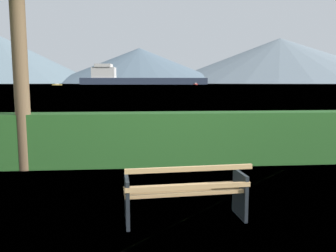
# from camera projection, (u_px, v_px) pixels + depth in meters

# --- Properties ---
(ground_plane) EXTENTS (1400.00, 1400.00, 0.00)m
(ground_plane) POSITION_uv_depth(u_px,v_px,m) (185.00, 220.00, 4.95)
(ground_plane) COLOR olive
(water_surface) EXTENTS (620.00, 620.00, 0.00)m
(water_surface) POSITION_uv_depth(u_px,v_px,m) (140.00, 84.00, 308.59)
(water_surface) COLOR slate
(water_surface) RESTS_ON ground_plane
(park_bench) EXTENTS (1.78, 0.71, 0.87)m
(park_bench) POSITION_uv_depth(u_px,v_px,m) (186.00, 192.00, 4.83)
(park_bench) COLOR tan
(park_bench) RESTS_ON ground_plane
(hedge_row) EXTENTS (11.84, 0.71, 1.26)m
(hedge_row) POSITION_uv_depth(u_px,v_px,m) (166.00, 139.00, 8.20)
(hedge_row) COLOR #285B23
(hedge_row) RESTS_ON ground_plane
(cargo_ship_large) EXTENTS (107.53, 21.63, 17.21)m
(cargo_ship_large) POSITION_uv_depth(u_px,v_px,m) (134.00, 79.00, 291.69)
(cargo_ship_large) COLOR #2D384C
(cargo_ship_large) RESTS_ON water_surface
(fishing_boat_near) EXTENTS (6.02, 2.24, 1.16)m
(fishing_boat_near) POSITION_uv_depth(u_px,v_px,m) (57.00, 85.00, 216.25)
(fishing_boat_near) COLOR gold
(fishing_boat_near) RESTS_ON water_surface
(sailboat_mid) EXTENTS (2.62, 5.81, 1.48)m
(sailboat_mid) POSITION_uv_depth(u_px,v_px,m) (196.00, 84.00, 253.15)
(sailboat_mid) COLOR #B2332D
(sailboat_mid) RESTS_ON water_surface
(distant_hills) EXTENTS (834.26, 413.37, 77.79)m
(distant_hills) POSITION_uv_depth(u_px,v_px,m) (174.00, 61.00, 568.10)
(distant_hills) COLOR slate
(distant_hills) RESTS_ON ground_plane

